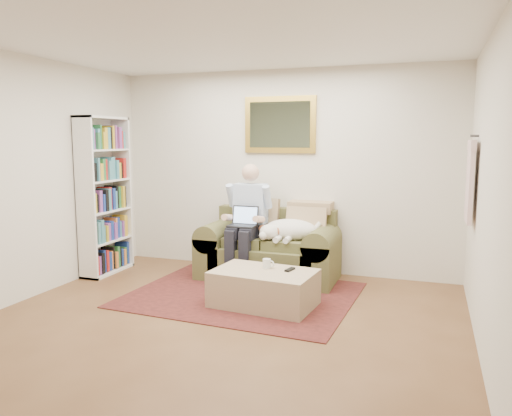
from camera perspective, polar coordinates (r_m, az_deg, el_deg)
The scene contains 12 objects.
room_shell at distance 4.49m, azimuth -4.70°, elevation 2.51°, with size 4.51×5.00×2.61m.
rug at distance 5.62m, azimuth -1.58°, elevation -9.86°, with size 2.41×1.92×0.01m, color black.
sofa at distance 6.23m, azimuth 1.50°, elevation -5.38°, with size 1.68×0.86×1.01m.
seated_man at distance 6.08m, azimuth -1.20°, elevation -1.68°, with size 0.55×0.79×1.42m, color #8CA6D8, non-canonical shape.
laptop at distance 6.02m, azimuth -1.41°, elevation -1.46°, with size 0.33×0.26×0.24m.
sleeping_dog at distance 5.99m, azimuth 4.02°, elevation -2.47°, with size 0.69×0.44×0.26m, color white, non-canonical shape.
ottoman at distance 5.22m, azimuth 0.91°, elevation -9.17°, with size 1.03×0.65×0.37m, color tan.
coffee_mug at distance 5.26m, azimuth 1.23°, elevation -6.37°, with size 0.08×0.08×0.10m, color white.
tv_remote at distance 5.19m, azimuth 3.89°, elevation -7.03°, with size 0.05×0.15×0.02m, color black.
bookshelf at distance 6.66m, azimuth -16.91°, elevation 1.35°, with size 0.28×0.80×2.00m, color white, non-canonical shape.
wall_mirror at distance 6.47m, azimuth 2.74°, elevation 9.49°, with size 0.94×0.04×0.72m.
hanging_shirt at distance 5.35m, azimuth 23.27°, elevation 3.30°, with size 0.06×0.52×0.90m, color beige, non-canonical shape.
Camera 1 is at (1.82, -3.73, 1.72)m, focal length 35.00 mm.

